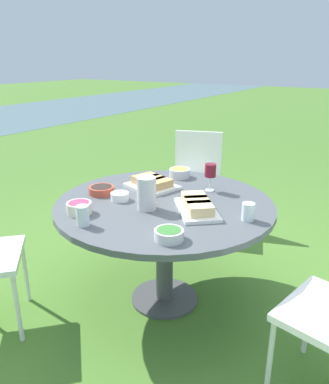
# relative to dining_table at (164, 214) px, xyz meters

# --- Properties ---
(ground_plane) EXTENTS (40.00, 40.00, 0.00)m
(ground_plane) POSITION_rel_dining_table_xyz_m (0.00, 0.00, -0.62)
(ground_plane) COLOR #4C7A2D
(dining_table) EXTENTS (1.33, 1.33, 0.70)m
(dining_table) POSITION_rel_dining_table_xyz_m (0.00, 0.00, 0.00)
(dining_table) COLOR #4C4C51
(dining_table) RESTS_ON ground_plane
(chair_near_left) EXTENTS (0.54, 0.55, 0.89)m
(chair_near_left) POSITION_rel_dining_table_xyz_m (1.17, 0.39, -0.09)
(chair_near_left) COLOR white
(chair_near_left) RESTS_ON ground_plane
(water_pitcher) EXTENTS (0.12, 0.11, 0.19)m
(water_pitcher) POSITION_rel_dining_table_xyz_m (-0.16, 0.02, 0.18)
(water_pitcher) COLOR silver
(water_pitcher) RESTS_ON dining_table
(wine_glass) EXTENTS (0.07, 0.07, 0.18)m
(wine_glass) POSITION_rel_dining_table_xyz_m (0.32, -0.15, 0.22)
(wine_glass) COLOR silver
(wine_glass) RESTS_ON dining_table
(platter_bread_main) EXTENTS (0.34, 0.38, 0.07)m
(platter_bread_main) POSITION_rel_dining_table_xyz_m (0.17, 0.21, 0.12)
(platter_bread_main) COLOR white
(platter_bread_main) RESTS_ON dining_table
(platter_charcuterie) EXTENTS (0.41, 0.39, 0.07)m
(platter_charcuterie) POSITION_rel_dining_table_xyz_m (-0.03, -0.24, 0.12)
(platter_charcuterie) COLOR white
(platter_charcuterie) RESTS_ON dining_table
(bowl_fries) EXTENTS (0.15, 0.15, 0.06)m
(bowl_fries) POSITION_rel_dining_table_xyz_m (0.47, 0.17, 0.12)
(bowl_fries) COLOR silver
(bowl_fries) RESTS_ON dining_table
(bowl_salad) EXTENTS (0.14, 0.14, 0.05)m
(bowl_salad) POSITION_rel_dining_table_xyz_m (-0.42, -0.29, 0.12)
(bowl_salad) COLOR silver
(bowl_salad) RESTS_ON dining_table
(bowl_olives) EXTENTS (0.16, 0.16, 0.05)m
(bowl_olives) POSITION_rel_dining_table_xyz_m (-0.10, 0.42, 0.11)
(bowl_olives) COLOR #B74733
(bowl_olives) RESTS_ON dining_table
(bowl_dip_red) EXTENTS (0.14, 0.14, 0.07)m
(bowl_dip_red) POSITION_rel_dining_table_xyz_m (-0.41, 0.30, 0.12)
(bowl_dip_red) COLOR beige
(bowl_dip_red) RESTS_ON dining_table
(bowl_dip_cream) EXTENTS (0.11, 0.11, 0.05)m
(bowl_dip_cream) POSITION_rel_dining_table_xyz_m (-0.13, 0.24, 0.11)
(bowl_dip_cream) COLOR white
(bowl_dip_cream) RESTS_ON dining_table
(cup_water_near) EXTENTS (0.07, 0.07, 0.10)m
(cup_water_near) POSITION_rel_dining_table_xyz_m (-0.00, -0.53, 0.14)
(cup_water_near) COLOR silver
(cup_water_near) RESTS_ON dining_table
(cup_water_far) EXTENTS (0.07, 0.07, 0.11)m
(cup_water_far) POSITION_rel_dining_table_xyz_m (-0.52, 0.17, 0.14)
(cup_water_far) COLOR silver
(cup_water_far) RESTS_ON dining_table
(handbag) EXTENTS (0.30, 0.14, 0.37)m
(handbag) POSITION_rel_dining_table_xyz_m (0.80, 1.07, -0.49)
(handbag) COLOR brown
(handbag) RESTS_ON ground_plane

